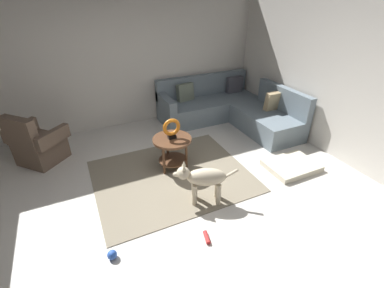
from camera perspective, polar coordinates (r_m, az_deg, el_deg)
name	(u,v)px	position (r m, az deg, el deg)	size (l,w,h in m)	color
ground_plane	(181,210)	(3.68, -2.45, -13.94)	(6.00, 6.00, 0.10)	silver
wall_back	(120,59)	(5.61, -15.15, 17.16)	(6.00, 0.12, 2.70)	silver
wall_right	(361,80)	(4.78, 32.42, 11.47)	(0.12, 6.00, 2.70)	silver
area_rug	(172,176)	(4.19, -4.33, -6.73)	(2.30, 1.90, 0.01)	gray
sectional_couch	(229,109)	(5.81, 7.93, 7.35)	(2.20, 2.25, 0.88)	slate
armchair	(37,145)	(5.01, -30.11, -0.15)	(0.99, 0.99, 0.88)	brown
side_table	(172,145)	(4.15, -4.21, -0.27)	(0.60, 0.60, 0.54)	brown
torus_sculpture	(172,128)	(4.01, -4.37, 3.37)	(0.28, 0.08, 0.33)	black
dog_bed_mat	(291,166)	(4.61, 20.43, -4.33)	(0.80, 0.60, 0.09)	beige
dog	(203,179)	(3.50, 2.40, -7.39)	(0.80, 0.41, 0.63)	beige
dog_toy_ball	(112,255)	(3.20, -16.67, -21.68)	(0.10, 0.10, 0.10)	blue
dog_toy_rope	(207,237)	(3.27, 3.15, -19.25)	(0.05, 0.05, 0.17)	red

